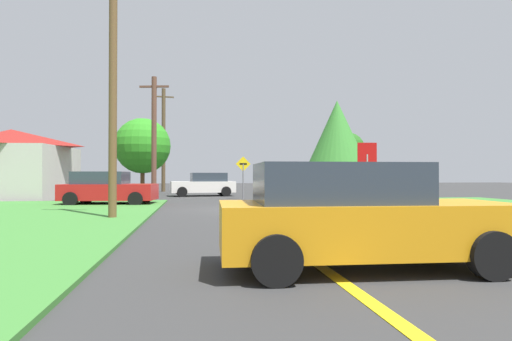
{
  "coord_description": "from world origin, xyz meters",
  "views": [
    {
      "loc": [
        -1.96,
        -17.56,
        1.44
      ],
      "look_at": [
        1.22,
        4.06,
        1.7
      ],
      "focal_mm": 29.22,
      "sensor_mm": 36.0,
      "label": 1
    }
  ],
  "objects": [
    {
      "name": "car_behind_on_main_road",
      "position": [
        0.5,
        -11.47,
        0.8
      ],
      "size": [
        4.46,
        2.06,
        1.62
      ],
      "rotation": [
        0.0,
        0.0,
        -0.04
      ],
      "color": "orange",
      "rests_on": "ground"
    },
    {
      "name": "parked_car_near_building",
      "position": [
        -6.14,
        3.35,
        0.81
      ],
      "size": [
        4.51,
        2.5,
        1.62
      ],
      "rotation": [
        0.0,
        0.0,
        -0.1
      ],
      "color": "red",
      "rests_on": "ground"
    },
    {
      "name": "oak_tree_right",
      "position": [
        -5.91,
        15.09,
        3.69
      ],
      "size": [
        4.21,
        4.21,
        5.8
      ],
      "color": "brown",
      "rests_on": "ground"
    },
    {
      "name": "direction_sign",
      "position": [
        0.9,
        7.18,
        1.6
      ],
      "size": [
        0.9,
        0.15,
        2.58
      ],
      "color": "slate",
      "rests_on": "ground"
    },
    {
      "name": "lane_stripe_center",
      "position": [
        0.0,
        -8.0,
        0.01
      ],
      "size": [
        0.2,
        14.0,
        0.01
      ],
      "primitive_type": "cube",
      "color": "yellow",
      "rests_on": "ground"
    },
    {
      "name": "pine_tree_center",
      "position": [
        12.25,
        19.96,
        3.8
      ],
      "size": [
        3.35,
        3.35,
        5.5
      ],
      "color": "brown",
      "rests_on": "ground"
    },
    {
      "name": "utility_pole_near",
      "position": [
        -4.6,
        -3.53,
        4.85
      ],
      "size": [
        1.79,
        0.48,
        9.39
      ],
      "color": "brown",
      "rests_on": "ground"
    },
    {
      "name": "stop_sign",
      "position": [
        4.96,
        -1.52,
        1.96
      ],
      "size": [
        0.79,
        0.12,
        2.77
      ],
      "rotation": [
        0.0,
        0.0,
        3.04
      ],
      "color": "#9EA0A8",
      "rests_on": "ground"
    },
    {
      "name": "utility_pole_far",
      "position": [
        -4.73,
        20.25,
        4.69
      ],
      "size": [
        1.8,
        0.35,
        9.19
      ],
      "color": "brown",
      "rests_on": "ground"
    },
    {
      "name": "car_on_crossroad",
      "position": [
        6.57,
        5.19,
        0.81
      ],
      "size": [
        2.59,
        4.77,
        1.62
      ],
      "rotation": [
        0.0,
        0.0,
        1.72
      ],
      "color": "orange",
      "rests_on": "ground"
    },
    {
      "name": "oak_tree_left",
      "position": [
        9.1,
        13.8,
        4.76
      ],
      "size": [
        4.66,
        4.66,
        7.34
      ],
      "color": "brown",
      "rests_on": "ground"
    },
    {
      "name": "ground_plane",
      "position": [
        0.0,
        0.0,
        0.0
      ],
      "size": [
        120.0,
        120.0,
        0.0
      ],
      "primitive_type": "plane",
      "color": "#333333"
    },
    {
      "name": "utility_pole_mid",
      "position": [
        -4.43,
        8.36,
        3.83
      ],
      "size": [
        1.79,
        0.46,
        7.45
      ],
      "color": "brown",
      "rests_on": "ground"
    },
    {
      "name": "car_approaching_junction",
      "position": [
        -1.31,
        11.73,
        0.81
      ],
      "size": [
        4.56,
        2.5,
        1.62
      ],
      "rotation": [
        0.0,
        0.0,
        3.25
      ],
      "color": "white",
      "rests_on": "ground"
    },
    {
      "name": "barn",
      "position": [
        -12.97,
        9.45,
        2.11
      ],
      "size": [
        6.8,
        6.15,
        4.23
      ],
      "color": "beige",
      "rests_on": "ground"
    }
  ]
}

